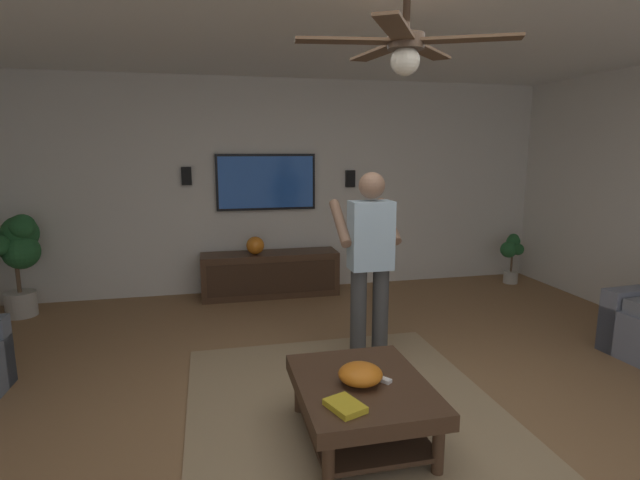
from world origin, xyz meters
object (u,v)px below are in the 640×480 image
at_px(potted_plant_short, 512,252).
at_px(media_console, 270,274).
at_px(potted_plant_tall, 18,250).
at_px(vase_round, 255,245).
at_px(bowl, 360,374).
at_px(ceiling_fan, 404,47).
at_px(book, 345,406).
at_px(wall_speaker_left, 350,179).
at_px(tv, 266,182).
at_px(coffee_table, 362,397).
at_px(wall_speaker_right, 186,176).
at_px(person_standing, 370,256).
at_px(remote_white, 380,379).

bearing_deg(potted_plant_short, media_console, 87.22).
relative_size(potted_plant_tall, vase_round, 5.16).
height_order(bowl, vase_round, vase_round).
bearing_deg(media_console, ceiling_fan, 5.91).
distance_m(book, wall_speaker_left, 4.12).
xyz_separation_m(book, vase_round, (3.53, 0.15, 0.24)).
relative_size(media_console, tv, 1.36).
relative_size(potted_plant_short, vase_round, 3.09).
distance_m(coffee_table, ceiling_fan, 2.09).
height_order(vase_round, wall_speaker_right, wall_speaker_right).
distance_m(vase_round, wall_speaker_right, 1.19).
height_order(tv, ceiling_fan, ceiling_fan).
relative_size(tv, vase_round, 5.70).
height_order(media_console, potted_plant_tall, potted_plant_tall).
relative_size(coffee_table, vase_round, 4.55).
relative_size(book, wall_speaker_left, 1.00).
bearing_deg(wall_speaker_left, coffee_table, 164.90).
relative_size(coffee_table, potted_plant_tall, 0.88).
xyz_separation_m(tv, bowl, (-3.54, -0.14, -0.95)).
height_order(tv, bowl, tv).
xyz_separation_m(book, wall_speaker_right, (3.83, 0.94, 1.08)).
bearing_deg(media_console, wall_speaker_right, -104.65).
height_order(media_console, ceiling_fan, ceiling_fan).
bearing_deg(wall_speaker_right, ceiling_fan, -159.90).
distance_m(media_console, person_standing, 2.29).
height_order(coffee_table, media_console, media_console).
bearing_deg(vase_round, potted_plant_tall, 91.43).
relative_size(tv, person_standing, 0.76).
height_order(media_console, person_standing, person_standing).
bearing_deg(bowl, ceiling_fan, -102.39).
height_order(tv, vase_round, tv).
bearing_deg(remote_white, book, 96.33).
bearing_deg(vase_round, coffee_table, -173.96).
distance_m(person_standing, potted_plant_short, 3.38).
xyz_separation_m(tv, potted_plant_tall, (-0.35, 2.78, -0.68)).
relative_size(bowl, ceiling_fan, 0.23).
relative_size(media_console, potted_plant_tall, 1.50).
bearing_deg(vase_round, book, -177.58).
bearing_deg(person_standing, wall_speaker_left, -12.36).
bearing_deg(potted_plant_tall, wall_speaker_right, -78.64).
bearing_deg(potted_plant_short, ceiling_fan, 137.09).
relative_size(book, ceiling_fan, 0.19).
distance_m(tv, potted_plant_short, 3.47).
bearing_deg(tv, person_standing, 14.24).
xyz_separation_m(vase_round, ceiling_fan, (-3.30, -0.53, 1.71)).
bearing_deg(person_standing, book, 156.74).
bearing_deg(book, person_standing, -44.15).
height_order(potted_plant_tall, potted_plant_short, potted_plant_tall).
distance_m(tv, person_standing, 2.47).
bearing_deg(ceiling_fan, person_standing, -11.33).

